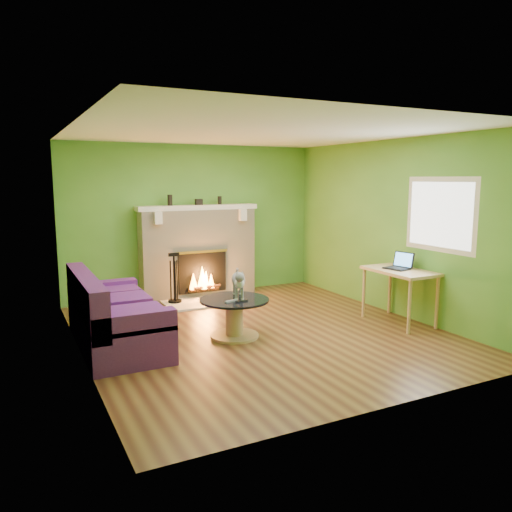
# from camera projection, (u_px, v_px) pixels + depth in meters

# --- Properties ---
(floor) EXTENTS (5.00, 5.00, 0.00)m
(floor) POSITION_uv_depth(u_px,v_px,m) (260.00, 332.00, 6.66)
(floor) COLOR #512817
(floor) RESTS_ON ground
(ceiling) EXTENTS (5.00, 5.00, 0.00)m
(ceiling) POSITION_uv_depth(u_px,v_px,m) (260.00, 132.00, 6.26)
(ceiling) COLOR white
(ceiling) RESTS_ON wall_back
(wall_back) EXTENTS (5.00, 0.00, 5.00)m
(wall_back) POSITION_uv_depth(u_px,v_px,m) (194.00, 221.00, 8.67)
(wall_back) COLOR #47852B
(wall_back) RESTS_ON floor
(wall_front) EXTENTS (5.00, 0.00, 5.00)m
(wall_front) POSITION_uv_depth(u_px,v_px,m) (393.00, 264.00, 4.26)
(wall_front) COLOR #47852B
(wall_front) RESTS_ON floor
(wall_left) EXTENTS (0.00, 5.00, 5.00)m
(wall_left) POSITION_uv_depth(u_px,v_px,m) (77.00, 245.00, 5.46)
(wall_left) COLOR #47852B
(wall_left) RESTS_ON floor
(wall_right) EXTENTS (0.00, 5.00, 5.00)m
(wall_right) POSITION_uv_depth(u_px,v_px,m) (393.00, 227.00, 7.46)
(wall_right) COLOR #47852B
(wall_right) RESTS_ON floor
(window_frame) EXTENTS (0.00, 1.20, 1.20)m
(window_frame) POSITION_uv_depth(u_px,v_px,m) (440.00, 215.00, 6.63)
(window_frame) COLOR silver
(window_frame) RESTS_ON wall_right
(window_pane) EXTENTS (0.00, 1.06, 1.06)m
(window_pane) POSITION_uv_depth(u_px,v_px,m) (440.00, 215.00, 6.62)
(window_pane) COLOR white
(window_pane) RESTS_ON wall_right
(fireplace) EXTENTS (2.10, 0.46, 1.58)m
(fireplace) POSITION_uv_depth(u_px,v_px,m) (198.00, 252.00, 8.59)
(fireplace) COLOR beige
(fireplace) RESTS_ON floor
(hearth) EXTENTS (1.50, 0.75, 0.03)m
(hearth) POSITION_uv_depth(u_px,v_px,m) (210.00, 301.00, 8.25)
(hearth) COLOR beige
(hearth) RESTS_ON floor
(mantel) EXTENTS (2.10, 0.28, 0.08)m
(mantel) POSITION_uv_depth(u_px,v_px,m) (198.00, 207.00, 8.45)
(mantel) COLOR silver
(mantel) RESTS_ON fireplace
(sofa) EXTENTS (0.91, 2.01, 0.90)m
(sofa) POSITION_uv_depth(u_px,v_px,m) (112.00, 318.00, 6.07)
(sofa) COLOR #511B69
(sofa) RESTS_ON floor
(coffee_table) EXTENTS (0.89, 0.89, 0.50)m
(coffee_table) POSITION_uv_depth(u_px,v_px,m) (234.00, 315.00, 6.40)
(coffee_table) COLOR tan
(coffee_table) RESTS_ON floor
(desk) EXTENTS (0.60, 1.03, 0.76)m
(desk) POSITION_uv_depth(u_px,v_px,m) (400.00, 276.00, 6.98)
(desk) COLOR tan
(desk) RESTS_ON floor
(cat) EXTENTS (0.42, 0.66, 0.39)m
(cat) POSITION_uv_depth(u_px,v_px,m) (238.00, 283.00, 6.41)
(cat) COLOR slate
(cat) RESTS_ON coffee_table
(remote_silver) EXTENTS (0.18, 0.09, 0.02)m
(remote_silver) POSITION_uv_depth(u_px,v_px,m) (231.00, 301.00, 6.21)
(remote_silver) COLOR gray
(remote_silver) RESTS_ON coffee_table
(remote_black) EXTENTS (0.16, 0.06, 0.02)m
(remote_black) POSITION_uv_depth(u_px,v_px,m) (242.00, 301.00, 6.21)
(remote_black) COLOR black
(remote_black) RESTS_ON coffee_table
(laptop) EXTENTS (0.34, 0.37, 0.24)m
(laptop) POSITION_uv_depth(u_px,v_px,m) (397.00, 261.00, 6.98)
(laptop) COLOR black
(laptop) RESTS_ON desk
(fire_tools) EXTENTS (0.22, 0.22, 0.82)m
(fire_tools) POSITION_uv_depth(u_px,v_px,m) (174.00, 277.00, 8.07)
(fire_tools) COLOR black
(fire_tools) RESTS_ON hearth
(mantel_vase_left) EXTENTS (0.08, 0.08, 0.18)m
(mantel_vase_left) POSITION_uv_depth(u_px,v_px,m) (170.00, 200.00, 8.24)
(mantel_vase_left) COLOR black
(mantel_vase_left) RESTS_ON mantel
(mantel_vase_right) EXTENTS (0.07, 0.07, 0.14)m
(mantel_vase_right) POSITION_uv_depth(u_px,v_px,m) (220.00, 200.00, 8.64)
(mantel_vase_right) COLOR black
(mantel_vase_right) RESTS_ON mantel
(mantel_box) EXTENTS (0.12, 0.08, 0.10)m
(mantel_box) POSITION_uv_depth(u_px,v_px,m) (199.00, 202.00, 8.48)
(mantel_box) COLOR black
(mantel_box) RESTS_ON mantel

